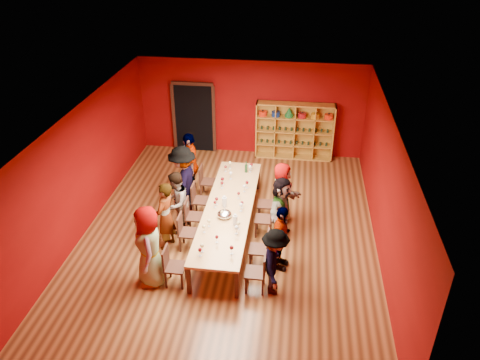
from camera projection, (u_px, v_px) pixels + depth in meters
The scene contains 49 objects.
room_shell at pixel (229, 179), 10.69m from camera, with size 7.10×9.10×3.04m.
tasting_table at pixel (229, 209), 11.09m from camera, with size 1.10×4.50×0.75m.
doorway at pixel (194, 117), 14.89m from camera, with size 1.40×0.17×2.30m.
shelving_unit at pixel (295, 128), 14.49m from camera, with size 2.40×0.40×1.80m.
chair_person_left_0 at pixel (171, 264), 9.64m from camera, with size 0.42×0.42×0.89m.
person_left_0 at pixel (149, 246), 9.49m from camera, with size 0.89×0.49×1.83m, color silver.
chair_person_left_1 at pixel (185, 230), 10.68m from camera, with size 0.42×0.42×0.89m.
person_left_1 at pixel (165, 216), 10.55m from camera, with size 0.61×0.45×1.68m, color #151B39.
chair_person_left_2 at pixel (191, 214), 11.24m from camera, with size 0.42×0.42×0.89m.
person_left_2 at pixel (176, 203), 11.14m from camera, with size 0.77×0.42×1.58m, color #5674B1.
chair_person_left_3 at pixel (198, 198), 11.88m from camera, with size 0.42×0.42×0.89m.
person_left_3 at pixel (183, 182), 11.69m from camera, with size 1.23×0.51×1.90m, color #C7868E.
chair_person_left_4 at pixel (205, 180), 12.69m from camera, with size 0.42×0.42×0.89m.
person_left_4 at pixel (190, 165), 12.53m from camera, with size 1.08×0.49×1.84m, color #5372AC.
chair_person_right_0 at pixel (259, 270), 9.48m from camera, with size 0.42×0.42×0.89m.
person_right_0 at pixel (275, 262), 9.32m from camera, with size 0.97×0.40×1.50m, color #444549.
chair_person_right_1 at pixel (263, 247), 10.13m from camera, with size 0.42×0.42×0.89m.
person_right_1 at pixel (281, 238), 9.95m from camera, with size 0.90×0.41×1.54m, color #161C3C.
chair_person_right_2 at pixel (267, 217), 11.13m from camera, with size 0.42×0.42×0.89m.
person_right_2 at pixel (281, 208), 10.95m from camera, with size 1.47×0.42×1.58m, color beige.
chair_person_right_3 at pixel (269, 202), 11.70m from camera, with size 0.42×0.42×0.89m.
person_right_3 at pixel (282, 193), 11.52m from camera, with size 0.78×0.42×1.59m, color #121A32.
wine_glass_0 at pixel (232, 248), 9.46m from camera, with size 0.09×0.09×0.21m.
wine_glass_1 at pixel (231, 174), 12.13m from camera, with size 0.09×0.09×0.22m.
wine_glass_2 at pixel (239, 223), 10.21m from camera, with size 0.08×0.08×0.21m.
wine_glass_3 at pixel (215, 203), 10.97m from camera, with size 0.07×0.07×0.18m.
wine_glass_4 at pixel (247, 183), 11.75m from camera, with size 0.08×0.08×0.20m.
wine_glass_5 at pixel (222, 179), 11.87m from camera, with size 0.09×0.09×0.22m.
wine_glass_6 at pixel (222, 183), 11.74m from camera, with size 0.08×0.08×0.19m.
wine_glass_7 at pixel (217, 199), 11.07m from camera, with size 0.08×0.08×0.20m.
wine_glass_8 at pixel (202, 246), 9.52m from camera, with size 0.08×0.08×0.21m.
wine_glass_9 at pixel (217, 237), 9.80m from camera, with size 0.08×0.08×0.19m.
wine_glass_10 at pixel (204, 227), 10.11m from camera, with size 0.08×0.08×0.19m.
wine_glass_11 at pixel (200, 250), 9.41m from camera, with size 0.08×0.08×0.20m.
wine_glass_12 at pixel (222, 213), 10.58m from camera, with size 0.08×0.08×0.20m.
wine_glass_13 at pixel (239, 194), 11.32m from camera, with size 0.07×0.07×0.18m.
wine_glass_14 at pixel (242, 203), 10.95m from camera, with size 0.08×0.08×0.19m.
wine_glass_15 at pixel (241, 205), 10.82m from camera, with size 0.09×0.09×0.22m.
wine_glass_16 at pixel (230, 163), 12.64m from camera, with size 0.09×0.09×0.22m.
wine_glass_17 at pixel (236, 228), 10.05m from camera, with size 0.09×0.09×0.22m.
wine_glass_18 at pixel (250, 167), 12.47m from camera, with size 0.08×0.08×0.20m.
wine_glass_19 at pixel (226, 167), 12.50m from camera, with size 0.07×0.07×0.18m.
wine_glass_20 at pixel (251, 165), 12.58m from camera, with size 0.08×0.08×0.19m.
wine_glass_21 at pixel (209, 221), 10.30m from camera, with size 0.08×0.08×0.19m.
wine_glass_22 at pixel (244, 187), 11.59m from camera, with size 0.08×0.08×0.20m.
spittoon_bowl at pixel (225, 214), 10.64m from camera, with size 0.34×0.34×0.19m, color silver.
carafe_a at pixel (224, 202), 11.00m from camera, with size 0.15×0.15×0.29m.
carafe_b at pixel (235, 220), 10.37m from camera, with size 0.12×0.12×0.28m.
wine_bottle at pixel (246, 168), 12.47m from camera, with size 0.09×0.09×0.31m.
Camera 1 is at (1.49, -9.16, 6.81)m, focal length 35.00 mm.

